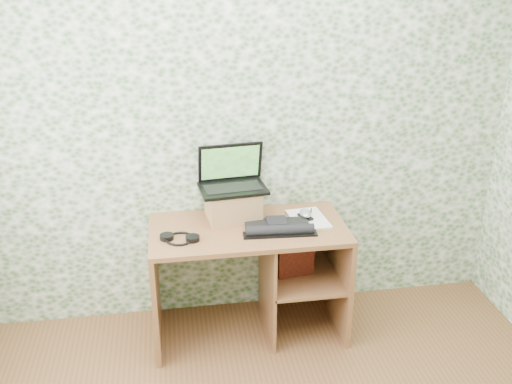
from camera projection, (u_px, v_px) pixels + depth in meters
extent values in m
plane|color=white|center=(241.00, 126.00, 3.54)|extent=(3.50, 0.00, 3.50)
cube|color=brown|center=(248.00, 230.00, 3.48)|extent=(1.20, 0.60, 0.03)
cube|color=brown|center=(156.00, 290.00, 3.54)|extent=(0.03, 0.60, 0.72)
cube|color=brown|center=(337.00, 274.00, 3.71)|extent=(0.03, 0.60, 0.72)
cube|color=brown|center=(267.00, 280.00, 3.65)|extent=(0.02, 0.56, 0.72)
cube|color=brown|center=(303.00, 275.00, 3.67)|extent=(0.46, 0.56, 0.02)
cube|color=brown|center=(294.00, 256.00, 3.94)|extent=(0.48, 0.02, 0.72)
cube|color=olive|center=(233.00, 204.00, 3.56)|extent=(0.35, 0.30, 0.19)
cube|color=black|center=(233.00, 189.00, 3.52)|extent=(0.43, 0.32, 0.02)
cube|color=black|center=(233.00, 187.00, 3.50)|extent=(0.36, 0.19, 0.00)
cube|color=black|center=(230.00, 162.00, 3.56)|extent=(0.41, 0.11, 0.25)
cube|color=#235317|center=(230.00, 163.00, 3.56)|extent=(0.37, 0.08, 0.21)
cube|color=black|center=(277.00, 225.00, 3.47)|extent=(0.40, 0.16, 0.03)
cube|color=black|center=(277.00, 223.00, 3.47)|extent=(0.13, 0.13, 0.05)
cylinder|color=black|center=(280.00, 230.00, 3.38)|extent=(0.41, 0.09, 0.06)
cube|color=black|center=(280.00, 234.00, 3.38)|extent=(0.45, 0.11, 0.01)
torus|color=black|center=(180.00, 239.00, 3.32)|extent=(0.21, 0.21, 0.01)
cylinder|color=black|center=(167.00, 237.00, 3.33)|extent=(0.08, 0.08, 0.03)
cylinder|color=black|center=(193.00, 238.00, 3.31)|extent=(0.08, 0.08, 0.03)
cube|color=silver|center=(308.00, 219.00, 3.56)|extent=(0.24, 0.32, 0.01)
ellipsoid|color=#B4B4B6|center=(305.00, 215.00, 3.56)|extent=(0.10, 0.13, 0.04)
cylinder|color=black|center=(311.00, 213.00, 3.62)|extent=(0.05, 0.12, 0.01)
cube|color=maroon|center=(295.00, 255.00, 3.60)|extent=(0.24, 0.11, 0.28)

